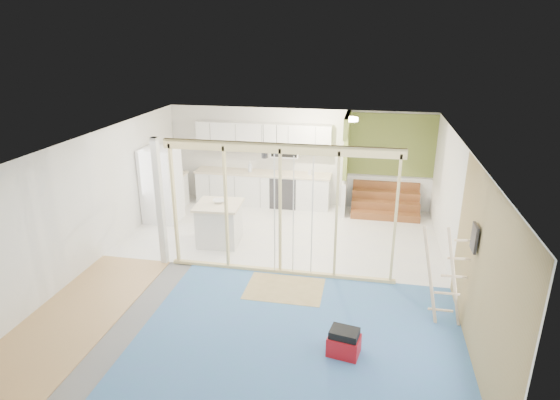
% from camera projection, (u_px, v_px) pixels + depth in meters
% --- Properties ---
extents(room, '(7.01, 8.01, 2.61)m').
position_uv_depth(room, '(264.00, 210.00, 8.76)').
color(room, slate).
rests_on(room, ground).
extents(floor_overlays, '(7.00, 8.00, 0.03)m').
position_uv_depth(floor_overlays, '(269.00, 270.00, 9.24)').
color(floor_overlays, white).
rests_on(floor_overlays, room).
extents(stud_frame, '(4.66, 0.14, 2.60)m').
position_uv_depth(stud_frame, '(252.00, 195.00, 8.71)').
color(stud_frame, '#DAC985').
rests_on(stud_frame, room).
extents(base_cabinets, '(4.45, 2.24, 0.93)m').
position_uv_depth(base_cabinets, '(234.00, 191.00, 12.44)').
color(base_cabinets, white).
rests_on(base_cabinets, room).
extents(upper_cabinets, '(3.60, 0.41, 0.85)m').
position_uv_depth(upper_cabinets, '(265.00, 138.00, 12.26)').
color(upper_cabinets, white).
rests_on(upper_cabinets, room).
extents(green_partition, '(2.25, 1.51, 2.60)m').
position_uv_depth(green_partition, '(375.00, 178.00, 11.89)').
color(green_partition, olive).
rests_on(green_partition, room).
extents(pot_rack, '(0.52, 0.52, 0.72)m').
position_uv_depth(pot_rack, '(270.00, 150.00, 10.33)').
color(pot_rack, black).
rests_on(pot_rack, room).
extents(sheathing_panel, '(0.02, 4.00, 2.60)m').
position_uv_depth(sheathing_panel, '(483.00, 280.00, 6.29)').
color(sheathing_panel, '#A08757').
rests_on(sheathing_panel, room).
extents(electrical_panel, '(0.04, 0.30, 0.40)m').
position_uv_depth(electrical_panel, '(474.00, 238.00, 6.73)').
color(electrical_panel, '#333337').
rests_on(electrical_panel, room).
extents(ceiling_light, '(0.32, 0.32, 0.08)m').
position_uv_depth(ceiling_light, '(351.00, 119.00, 10.86)').
color(ceiling_light, '#FFEABF').
rests_on(ceiling_light, room).
extents(fridge, '(0.82, 0.79, 1.85)m').
position_uv_depth(fridge, '(162.00, 185.00, 11.40)').
color(fridge, white).
rests_on(fridge, room).
extents(island, '(1.02, 1.02, 0.94)m').
position_uv_depth(island, '(219.00, 224.00, 10.29)').
color(island, silver).
rests_on(island, room).
extents(bowl, '(0.32, 0.32, 0.07)m').
position_uv_depth(bowl, '(219.00, 201.00, 10.19)').
color(bowl, white).
rests_on(bowl, island).
extents(soap_bottle_a, '(0.13, 0.13, 0.28)m').
position_uv_depth(soap_bottle_a, '(250.00, 167.00, 12.45)').
color(soap_bottle_a, silver).
rests_on(soap_bottle_a, base_cabinets).
extents(soap_bottle_b, '(0.11, 0.11, 0.19)m').
position_uv_depth(soap_bottle_b, '(310.00, 171.00, 12.21)').
color(soap_bottle_b, silver).
rests_on(soap_bottle_b, base_cabinets).
extents(toolbox, '(0.50, 0.41, 0.43)m').
position_uv_depth(toolbox, '(344.00, 343.00, 6.76)').
color(toolbox, '#A60F16').
rests_on(toolbox, room).
extents(ladder, '(0.86, 0.17, 1.63)m').
position_uv_depth(ladder, '(445.00, 276.00, 7.32)').
color(ladder, '#D6B182').
rests_on(ladder, room).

